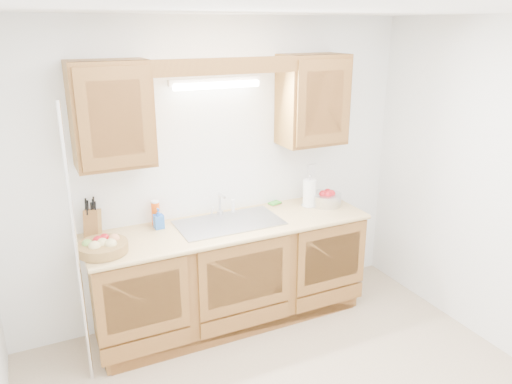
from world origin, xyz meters
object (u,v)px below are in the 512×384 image
fruit_basket (103,246)px  paper_towel (309,193)px  knife_block (93,223)px  apple_bowl (326,198)px

fruit_basket → paper_towel: bearing=5.7°
knife_block → fruit_basket: bearing=-66.1°
paper_towel → apple_bowl: size_ratio=0.89×
apple_bowl → paper_towel: bearing=166.0°
fruit_basket → knife_block: 0.32m
paper_towel → apple_bowl: (0.15, -0.04, -0.06)m
fruit_basket → apple_bowl: 1.96m
fruit_basket → knife_block: (-0.02, 0.32, 0.06)m
fruit_basket → paper_towel: paper_towel is taller
knife_block → paper_towel: knife_block is taller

